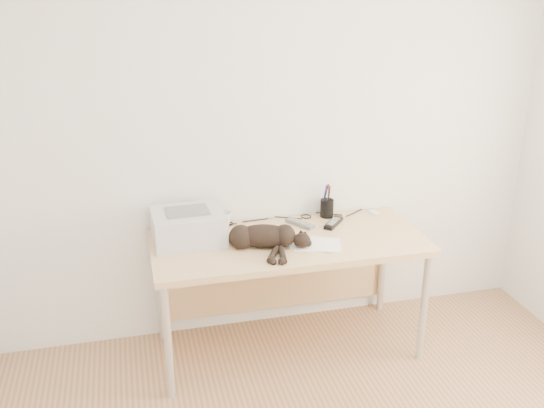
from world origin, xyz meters
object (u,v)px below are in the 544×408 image
object	(u,v)px
mug	(223,220)
cat	(261,237)
printer	(188,226)
desk	(285,254)
pen_cup	(327,208)
mouse	(373,210)

from	to	relation	value
mug	cat	bearing A→B (deg)	-63.82
cat	mug	xyz separation A→B (m)	(-0.16, 0.33, -0.01)
printer	mug	size ratio (longest dim) A/B	3.78
desk	mug	xyz separation A→B (m)	(-0.34, 0.18, 0.18)
desk	mug	size ratio (longest dim) A/B	14.50
desk	mug	world-z (taller)	mug
pen_cup	mouse	bearing A→B (deg)	-1.80
printer	cat	world-z (taller)	printer
printer	pen_cup	xyz separation A→B (m)	(0.90, 0.16, -0.03)
desk	pen_cup	bearing A→B (deg)	31.56
printer	mug	world-z (taller)	printer
printer	mug	bearing A→B (deg)	31.37
pen_cup	mouse	xyz separation A→B (m)	(0.32, -0.01, -0.04)
cat	mouse	distance (m)	0.90
cat	pen_cup	world-z (taller)	pen_cup
printer	mug	xyz separation A→B (m)	(0.23, 0.14, -0.04)
desk	printer	bearing A→B (deg)	175.66
mug	pen_cup	distance (m)	0.68
mug	mouse	distance (m)	0.99
desk	cat	size ratio (longest dim) A/B	2.64
desk	mug	bearing A→B (deg)	152.22
cat	mouse	xyz separation A→B (m)	(0.83, 0.34, -0.05)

